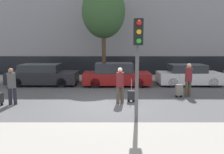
% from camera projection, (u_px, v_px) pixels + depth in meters
% --- Properties ---
extents(ground_plane, '(80.00, 80.00, 0.00)m').
position_uv_depth(ground_plane, '(109.00, 105.00, 9.52)').
color(ground_plane, '#4C4C4F').
extents(sidewalk_near, '(28.00, 2.50, 0.12)m').
position_uv_depth(sidewalk_near, '(106.00, 141.00, 5.80)').
color(sidewalk_near, gray).
rests_on(sidewalk_near, ground_plane).
extents(sidewalk_far, '(28.00, 3.00, 0.12)m').
position_uv_depth(sidewalk_far, '(110.00, 78.00, 16.43)').
color(sidewalk_far, gray).
rests_on(sidewalk_far, ground_plane).
extents(building_facade, '(28.00, 3.02, 10.52)m').
position_uv_depth(building_facade, '(111.00, 14.00, 19.29)').
color(building_facade, gray).
rests_on(building_facade, ground_plane).
extents(parked_car_0, '(4.32, 1.86, 1.35)m').
position_uv_depth(parked_car_0, '(44.00, 75.00, 14.05)').
color(parked_car_0, black).
rests_on(parked_car_0, ground_plane).
extents(parked_car_1, '(4.19, 1.78, 1.44)m').
position_uv_depth(parked_car_1, '(117.00, 75.00, 13.83)').
color(parked_car_1, maroon).
rests_on(parked_car_1, ground_plane).
extents(parked_car_2, '(3.92, 1.70, 1.34)m').
position_uv_depth(parked_car_2, '(189.00, 75.00, 13.92)').
color(parked_car_2, silver).
rests_on(parked_car_2, ground_plane).
extents(pedestrian_left, '(0.34, 0.34, 1.60)m').
position_uv_depth(pedestrian_left, '(13.00, 84.00, 9.42)').
color(pedestrian_left, '#23232D').
rests_on(pedestrian_left, ground_plane).
extents(trolley_left, '(0.34, 0.29, 1.10)m').
position_uv_depth(trolley_left, '(0.00, 98.00, 9.38)').
color(trolley_left, '#262628').
rests_on(trolley_left, ground_plane).
extents(pedestrian_center, '(0.34, 0.34, 1.60)m').
position_uv_depth(pedestrian_center, '(121.00, 83.00, 9.62)').
color(pedestrian_center, '#4C4233').
rests_on(pedestrian_center, ground_plane).
extents(trolley_center, '(0.34, 0.29, 1.07)m').
position_uv_depth(trolley_center, '(132.00, 95.00, 9.90)').
color(trolley_center, '#262628').
rests_on(trolley_center, ground_plane).
extents(pedestrian_right, '(0.34, 0.34, 1.67)m').
position_uv_depth(pedestrian_right, '(190.00, 78.00, 10.88)').
color(pedestrian_right, '#4C4233').
rests_on(pedestrian_right, ground_plane).
extents(trolley_right, '(0.34, 0.29, 1.19)m').
position_uv_depth(trolley_right, '(180.00, 90.00, 10.76)').
color(trolley_right, slate).
rests_on(trolley_right, ground_plane).
extents(traffic_light, '(0.28, 0.47, 3.38)m').
position_uv_depth(traffic_light, '(139.00, 50.00, 6.81)').
color(traffic_light, '#515154').
rests_on(traffic_light, ground_plane).
extents(bare_tree_near_crossing, '(3.02, 3.02, 6.59)m').
position_uv_depth(bare_tree_near_crossing, '(105.00, 12.00, 15.19)').
color(bare_tree_near_crossing, '#4C3826').
rests_on(bare_tree_near_crossing, sidewalk_far).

